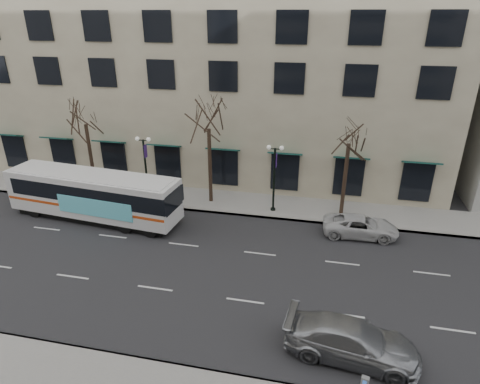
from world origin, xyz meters
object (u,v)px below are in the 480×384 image
(lamp_post_left, at_px, (146,165))
(lamp_post_right, at_px, (274,175))
(tree_far_right, at_px, (350,130))
(tree_far_left, at_px, (84,112))
(pay_station, at_px, (364,384))
(tree_far_mid, at_px, (208,116))
(city_bus, at_px, (94,195))
(silver_car, at_px, (352,341))
(white_pickup, at_px, (360,226))

(lamp_post_left, height_order, lamp_post_right, same)
(tree_far_right, relative_size, lamp_post_right, 1.55)
(tree_far_left, relative_size, pay_station, 6.41)
(tree_far_left, height_order, tree_far_mid, tree_far_mid)
(tree_far_mid, relative_size, pay_station, 6.58)
(city_bus, bearing_deg, pay_station, -27.75)
(tree_far_right, bearing_deg, silver_car, -89.23)
(city_bus, bearing_deg, silver_car, -22.47)
(pay_station, bearing_deg, city_bus, 161.49)
(lamp_post_right, relative_size, white_pickup, 1.06)
(tree_far_right, bearing_deg, white_pickup, -67.44)
(tree_far_left, height_order, white_pickup, tree_far_left)
(tree_far_left, xyz_separation_m, tree_far_mid, (10.00, 0.00, 0.21))
(city_bus, distance_m, pay_station, 21.41)
(pay_station, bearing_deg, silver_car, 112.92)
(tree_far_left, bearing_deg, white_pickup, -7.62)
(tree_far_left, relative_size, silver_car, 1.45)
(tree_far_left, height_order, tree_far_right, tree_far_left)
(city_bus, bearing_deg, lamp_post_right, 22.43)
(lamp_post_right, distance_m, city_bus, 12.93)
(lamp_post_left, bearing_deg, pay_station, -44.98)
(tree_far_left, relative_size, lamp_post_right, 1.60)
(silver_car, bearing_deg, tree_far_mid, 42.68)
(lamp_post_left, xyz_separation_m, white_pickup, (16.17, -2.23, -2.26))
(lamp_post_left, xyz_separation_m, pay_station, (15.51, -15.50, -1.85))
(tree_far_mid, distance_m, lamp_post_right, 6.41)
(lamp_post_left, distance_m, city_bus, 4.51)
(lamp_post_right, distance_m, silver_car, 14.23)
(white_pickup, bearing_deg, silver_car, 172.46)
(tree_far_left, bearing_deg, tree_far_right, 0.00)
(tree_far_left, xyz_separation_m, silver_car, (20.18, -13.69, -5.87))
(tree_far_mid, xyz_separation_m, lamp_post_right, (5.01, -0.60, -3.96))
(white_pickup, xyz_separation_m, pay_station, (-0.65, -13.27, 0.41))
(city_bus, height_order, white_pickup, city_bus)
(tree_far_right, bearing_deg, pay_station, -88.14)
(lamp_post_right, relative_size, pay_station, 4.01)
(white_pickup, distance_m, pay_station, 13.29)
(city_bus, bearing_deg, tree_far_right, 19.66)
(lamp_post_right, height_order, white_pickup, lamp_post_right)
(lamp_post_left, bearing_deg, white_pickup, -7.87)
(tree_far_left, xyz_separation_m, lamp_post_right, (15.01, -0.60, -3.75))
(tree_far_right, distance_m, pay_station, 16.97)
(tree_far_right, relative_size, lamp_post_left, 1.55)
(city_bus, bearing_deg, white_pickup, 10.25)
(tree_far_mid, bearing_deg, tree_far_right, -0.00)
(silver_car, bearing_deg, city_bus, 67.88)
(tree_far_left, bearing_deg, pay_station, -38.12)
(tree_far_left, distance_m, lamp_post_left, 6.29)
(tree_far_left, xyz_separation_m, white_pickup, (21.18, -2.83, -6.01))
(tree_far_right, relative_size, city_bus, 0.62)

